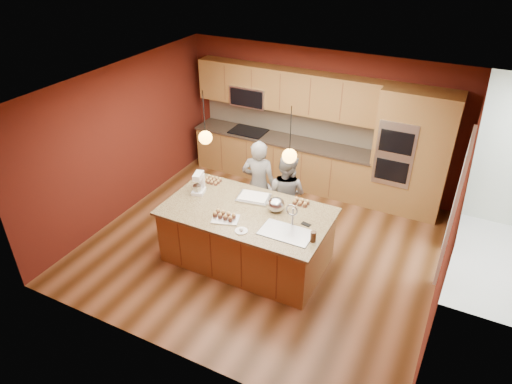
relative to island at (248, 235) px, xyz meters
The scene contains 24 objects.
floor 0.65m from the island, 83.47° to the left, with size 5.50×5.50×0.00m, color #45260F.
ceiling 2.27m from the island, 83.47° to the left, with size 5.50×5.50×0.00m, color white.
wall_back 3.07m from the island, 89.02° to the left, with size 5.50×5.50×0.00m, color #4E1810.
wall_front 2.24m from the island, 88.59° to the right, with size 5.50×5.50×0.00m, color #4E1810.
wall_left 2.87m from the island, behind, with size 5.00×5.00×0.00m, color #4E1810.
wall_right 2.97m from the island, ahead, with size 5.00×5.00×0.00m, color #4E1810.
cabinet_run 2.81m from the island, 103.17° to the left, with size 3.74×0.64×2.30m.
oven_column 3.32m from the island, 54.27° to the left, with size 1.30×0.62×2.30m.
doorway_trim 3.10m from the island, 24.06° to the left, with size 0.08×1.11×2.20m, color silver, non-canonical shape.
pendant_left 1.67m from the island, behind, with size 0.20×0.20×0.80m.
pendant_right 1.66m from the island, ahead, with size 0.20×0.20×0.80m.
island is the anchor object (origin of this frame).
person_left 1.06m from the island, 106.66° to the left, with size 0.59×0.39×1.63m, color black.
person_right 1.03m from the island, 77.29° to the left, with size 0.73×0.57×1.50m, color slate.
stand_mixer 1.13m from the island, behind, with size 0.24×0.29×0.35m.
sheet_cake 0.60m from the island, 101.96° to the left, with size 0.56×0.45×0.05m.
cooling_rack 0.61m from the island, 117.08° to the right, with size 0.39×0.28×0.02m, color silver.
mixing_bowl 0.71m from the island, 28.24° to the left, with size 0.26×0.26×0.22m, color silver.
plate 0.70m from the island, 71.71° to the right, with size 0.19×0.19×0.01m, color white.
tumbler 1.29m from the island, 12.86° to the right, with size 0.08×0.08×0.16m, color #3E2614.
phone 1.03m from the island, ahead, with size 0.14×0.07×0.01m, color black.
cupcakes_left 1.17m from the island, 150.88° to the left, with size 0.29×0.22×0.07m, color #B1864B, non-canonical shape.
cupcakes_rack 0.64m from the island, 123.46° to the right, with size 0.35×0.17×0.08m, color #B1864B, non-canonical shape.
cupcakes_right 0.98m from the island, 39.62° to the left, with size 0.26×0.17×0.08m, color #B1864B, non-canonical shape.
Camera 1 is at (2.64, -5.50, 4.73)m, focal length 32.00 mm.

